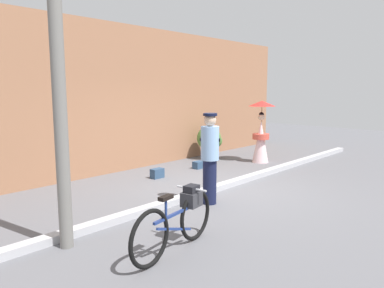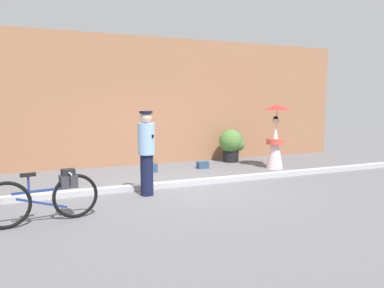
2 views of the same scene
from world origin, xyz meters
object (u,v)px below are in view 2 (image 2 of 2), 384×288
object	(u,v)px
person_with_parasol	(276,137)
backpack_on_pavement	(151,168)
potted_plant_by_door	(232,144)
person_officer	(147,151)
backpack_spare	(203,165)
bicycle_near_officer	(48,195)

from	to	relation	value
person_with_parasol	backpack_on_pavement	world-z (taller)	person_with_parasol
potted_plant_by_door	backpack_on_pavement	size ratio (longest dim) A/B	3.20
person_officer	backpack_spare	distance (m)	3.28
person_officer	person_with_parasol	size ratio (longest dim) A/B	0.94
potted_plant_by_door	backpack_spare	distance (m)	1.56
potted_plant_by_door	person_officer	bearing A→B (deg)	-140.42
person_officer	potted_plant_by_door	xyz separation A→B (m)	(3.56, 2.94, -0.35)
bicycle_near_officer	backpack_spare	distance (m)	5.26
bicycle_near_officer	backpack_on_pavement	bearing A→B (deg)	51.49
bicycle_near_officer	person_officer	xyz separation A→B (m)	(1.88, 1.01, 0.48)
person_with_parasol	potted_plant_by_door	xyz separation A→B (m)	(-0.60, 1.47, -0.34)
person_officer	backpack_on_pavement	world-z (taller)	person_officer
bicycle_near_officer	backpack_spare	world-z (taller)	bicycle_near_officer
backpack_spare	bicycle_near_officer	bearing A→B (deg)	-141.75
backpack_on_pavement	person_officer	bearing A→B (deg)	-107.64
potted_plant_by_door	backpack_on_pavement	bearing A→B (deg)	-166.39
backpack_on_pavement	bicycle_near_officer	bearing A→B (deg)	-128.51
person_with_parasol	person_officer	bearing A→B (deg)	-160.49
person_officer	backpack_spare	size ratio (longest dim) A/B	5.47
bicycle_near_officer	backpack_on_pavement	world-z (taller)	bicycle_near_officer
person_with_parasol	potted_plant_by_door	bearing A→B (deg)	112.37
person_officer	potted_plant_by_door	distance (m)	4.63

